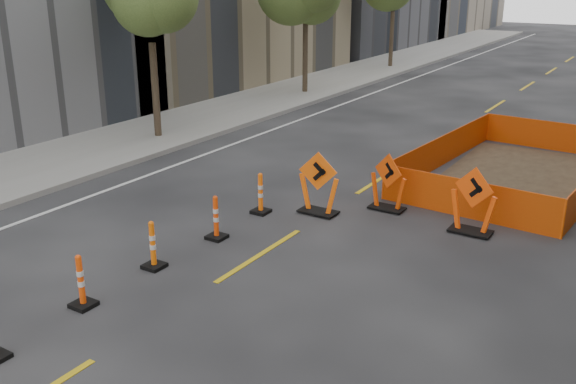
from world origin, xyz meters
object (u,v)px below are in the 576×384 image
Objects in this scene: chevron_sign_center at (388,182)px; channelizer_6 at (261,193)px; chevron_sign_left at (319,183)px; chevron_sign_right at (473,200)px; channelizer_3 at (81,281)px; channelizer_4 at (153,245)px; channelizer_5 at (216,217)px.

channelizer_6 is at bearing -122.52° from chevron_sign_center.
chevron_sign_left and chevron_sign_right have the same top height.
channelizer_3 is 0.64× the size of chevron_sign_left.
channelizer_4 is 1.82m from channelizer_5.
channelizer_5 is 4.40m from chevron_sign_center.
channelizer_6 is (0.06, 5.43, 0.01)m from channelizer_3.
channelizer_3 is 0.69× the size of chevron_sign_center.
channelizer_5 is at bearing -87.99° from channelizer_6.
channelizer_4 is 0.64× the size of chevron_sign_right.
channelizer_3 is 5.43m from channelizer_6.
chevron_sign_left is at bearing 65.71° from channelizer_5.
channelizer_3 is at bearing -88.21° from chevron_sign_center.
channelizer_6 is at bearing -162.41° from chevron_sign_left.
channelizer_6 is 3.12m from chevron_sign_center.
chevron_sign_left is at bearing 78.44° from channelizer_3.
chevron_sign_left reaches higher than channelizer_5.
channelizer_4 is 4.53m from chevron_sign_left.
channelizer_6 reaches higher than channelizer_4.
channelizer_4 is 0.99× the size of channelizer_5.
channelizer_4 is (-0.03, 1.81, 0.00)m from channelizer_3.
chevron_sign_right is (4.75, 6.90, 0.28)m from channelizer_3.
chevron_sign_left is 1.73m from chevron_sign_center.
channelizer_6 is 4.93m from chevron_sign_right.
channelizer_5 is 2.78m from chevron_sign_left.
channelizer_3 is 0.64× the size of chevron_sign_right.
channelizer_3 is 1.81m from channelizer_4.
channelizer_5 is 0.98× the size of channelizer_6.
chevron_sign_left is (1.20, 0.71, 0.27)m from channelizer_6.
channelizer_3 is 0.99× the size of channelizer_5.
chevron_sign_center is (2.59, 5.46, 0.22)m from channelizer_4.
chevron_sign_right is (4.78, 5.08, 0.28)m from channelizer_4.
channelizer_3 is 8.38m from chevron_sign_right.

